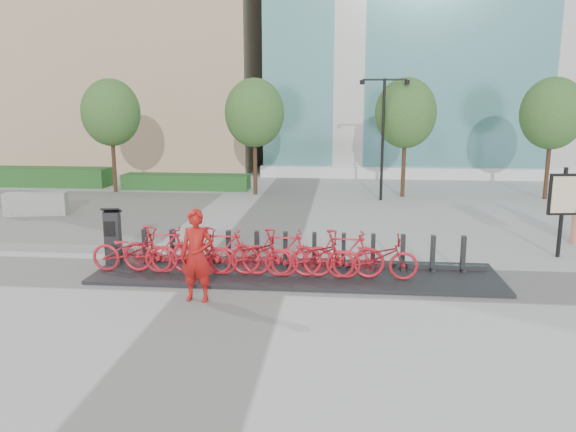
# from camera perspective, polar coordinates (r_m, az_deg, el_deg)

# --- Properties ---
(ground) EXTENTS (120.00, 120.00, 0.00)m
(ground) POSITION_cam_1_polar(r_m,az_deg,el_deg) (13.46, -4.90, -6.21)
(ground) COLOR #AEAEAE
(gravel_patch) EXTENTS (14.00, 14.00, 0.00)m
(gravel_patch) POSITION_cam_1_polar(r_m,az_deg,el_deg) (23.54, -26.25, 0.36)
(gravel_patch) COLOR #57554D
(gravel_patch) RESTS_ON ground
(hedge_a) EXTENTS (10.00, 1.40, 0.90)m
(hedge_a) POSITION_cam_1_polar(r_m,az_deg,el_deg) (31.02, -26.38, 3.64)
(hedge_a) COLOR #265827
(hedge_a) RESTS_ON ground
(hedge_b) EXTENTS (6.00, 1.20, 0.70)m
(hedge_b) POSITION_cam_1_polar(r_m,az_deg,el_deg) (27.09, -10.28, 3.46)
(hedge_b) COLOR #265827
(hedge_b) RESTS_ON ground
(tree_0) EXTENTS (2.60, 2.60, 5.10)m
(tree_0) POSITION_cam_1_polar(r_m,az_deg,el_deg) (26.70, -17.55, 9.98)
(tree_0) COLOR #543720
(tree_0) RESTS_ON ground
(tree_1) EXTENTS (2.60, 2.60, 5.10)m
(tree_1) POSITION_cam_1_polar(r_m,az_deg,el_deg) (24.90, -3.42, 10.40)
(tree_1) COLOR #543720
(tree_1) RESTS_ON ground
(tree_2) EXTENTS (2.60, 2.60, 5.10)m
(tree_2) POSITION_cam_1_polar(r_m,az_deg,el_deg) (24.73, 11.87, 10.17)
(tree_2) COLOR #543720
(tree_2) RESTS_ON ground
(tree_3) EXTENTS (2.60, 2.60, 5.10)m
(tree_3) POSITION_cam_1_polar(r_m,az_deg,el_deg) (26.06, 25.28, 9.39)
(tree_3) COLOR #543720
(tree_3) RESTS_ON ground
(streetlamp) EXTENTS (2.00, 0.20, 5.00)m
(streetlamp) POSITION_cam_1_polar(r_m,az_deg,el_deg) (23.66, 9.64, 9.10)
(streetlamp) COLOR black
(streetlamp) RESTS_ON ground
(dock_pad) EXTENTS (9.60, 2.40, 0.08)m
(dock_pad) POSITION_cam_1_polar(r_m,az_deg,el_deg) (13.56, 0.77, -5.85)
(dock_pad) COLOR black
(dock_pad) RESTS_ON ground
(dock_rail_posts) EXTENTS (8.02, 0.50, 0.85)m
(dock_rail_posts) POSITION_cam_1_polar(r_m,az_deg,el_deg) (13.88, 1.19, -3.44)
(dock_rail_posts) COLOR black
(dock_rail_posts) RESTS_ON dock_pad
(bike_0) EXTENTS (1.96, 0.68, 1.03)m
(bike_0) POSITION_cam_1_polar(r_m,az_deg,el_deg) (13.94, -15.56, -3.43)
(bike_0) COLOR #AF1722
(bike_0) RESTS_ON dock_pad
(bike_1) EXTENTS (1.90, 0.54, 1.14)m
(bike_1) POSITION_cam_1_polar(r_m,az_deg,el_deg) (13.69, -12.76, -3.32)
(bike_1) COLOR #AF1722
(bike_1) RESTS_ON dock_pad
(bike_2) EXTENTS (1.96, 0.68, 1.03)m
(bike_2) POSITION_cam_1_polar(r_m,az_deg,el_deg) (13.50, -9.84, -3.66)
(bike_2) COLOR #AF1722
(bike_2) RESTS_ON dock_pad
(bike_3) EXTENTS (1.90, 0.54, 1.14)m
(bike_3) POSITION_cam_1_polar(r_m,az_deg,el_deg) (13.31, -6.85, -3.53)
(bike_3) COLOR #AF1722
(bike_3) RESTS_ON dock_pad
(bike_4) EXTENTS (1.96, 0.68, 1.03)m
(bike_4) POSITION_cam_1_polar(r_m,az_deg,el_deg) (13.19, -3.78, -3.87)
(bike_4) COLOR #AF1722
(bike_4) RESTS_ON dock_pad
(bike_5) EXTENTS (1.90, 0.54, 1.14)m
(bike_5) POSITION_cam_1_polar(r_m,az_deg,el_deg) (13.08, -0.67, -3.72)
(bike_5) COLOR #AF1722
(bike_5) RESTS_ON dock_pad
(bike_6) EXTENTS (1.96, 0.68, 1.03)m
(bike_6) POSITION_cam_1_polar(r_m,az_deg,el_deg) (13.04, 2.49, -4.04)
(bike_6) COLOR #AF1722
(bike_6) RESTS_ON dock_pad
(bike_7) EXTENTS (1.90, 0.54, 1.14)m
(bike_7) POSITION_cam_1_polar(r_m,az_deg,el_deg) (13.01, 5.67, -3.87)
(bike_7) COLOR #AF1722
(bike_7) RESTS_ON dock_pad
(bike_8) EXTENTS (1.96, 0.68, 1.03)m
(bike_8) POSITION_cam_1_polar(r_m,az_deg,el_deg) (13.05, 8.83, -4.16)
(bike_8) COLOR #AF1722
(bike_8) RESTS_ON dock_pad
(kiosk) EXTENTS (0.49, 0.43, 1.45)m
(kiosk) POSITION_cam_1_polar(r_m,az_deg,el_deg) (14.76, -17.37, -1.98)
(kiosk) COLOR black
(kiosk) RESTS_ON dock_pad
(worker_red) EXTENTS (0.75, 0.53, 1.95)m
(worker_red) POSITION_cam_1_polar(r_m,az_deg,el_deg) (11.78, -9.25, -3.98)
(worker_red) COLOR #A21210
(worker_red) RESTS_ON ground
(jersey_barrier) EXTENTS (2.24, 1.06, 0.83)m
(jersey_barrier) POSITION_cam_1_polar(r_m,az_deg,el_deg) (22.44, -24.23, 1.11)
(jersey_barrier) COLOR #B2B1AA
(jersey_barrier) RESTS_ON ground
(map_sign) EXTENTS (0.80, 0.24, 2.41)m
(map_sign) POSITION_cam_1_polar(r_m,az_deg,el_deg) (16.44, 26.18, 1.62)
(map_sign) COLOR black
(map_sign) RESTS_ON ground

